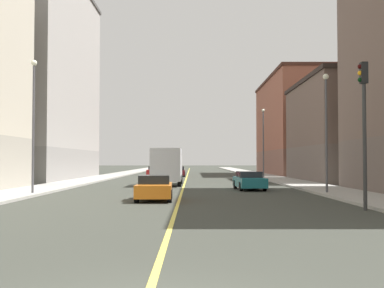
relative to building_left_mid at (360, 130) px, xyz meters
The scene contains 16 objects.
sidewalk_left 11.92m from the building_left_mid, 134.83° to the left, with size 3.52×168.00×0.15m, color #9E9B93.
sidewalk_right 29.22m from the building_left_mid, 164.58° to the left, with size 3.52×168.00×0.15m, color #9E9B93.
lane_center_stripe 19.93m from the building_left_mid, 156.59° to the left, with size 0.16×154.00×0.01m, color #E5D14C.
building_left_mid is the anchor object (origin of this frame).
building_left_far 22.14m from the building_left_mid, 90.00° to the left, with size 11.99×24.38×14.21m.
building_right_midblock 36.11m from the building_left_mid, behind, with size 11.99×23.35×22.28m.
traffic_light_left_near 29.74m from the building_left_mid, 109.21° to the right, with size 0.40×0.32×6.23m.
street_lamp_left_near 20.85m from the building_left_mid, 114.86° to the right, with size 0.36×0.36×7.27m.
street_lamp_right_near 32.88m from the building_left_mid, 143.93° to the right, with size 0.36×0.36×8.03m.
street_lamp_left_far 11.05m from the building_left_mid, 142.47° to the left, with size 0.36×0.36×7.91m.
car_red 28.34m from the building_left_mid, 142.28° to the left, with size 1.90×4.23×1.31m.
car_maroon 23.97m from the building_left_mid, 143.25° to the left, with size 1.95×4.45×1.34m.
car_orange 30.19m from the building_left_mid, 129.45° to the right, with size 1.95×4.01×1.32m.
car_teal 19.47m from the building_left_mid, 132.89° to the right, with size 2.02×4.66×1.31m.
car_silver 20.05m from the building_left_mid, 167.83° to the left, with size 1.86×4.04×1.35m.
box_truck 20.98m from the building_left_mid, 157.32° to the right, with size 2.48×7.04×3.07m.
Camera 1 is at (0.67, -6.56, 2.08)m, focal length 44.43 mm.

